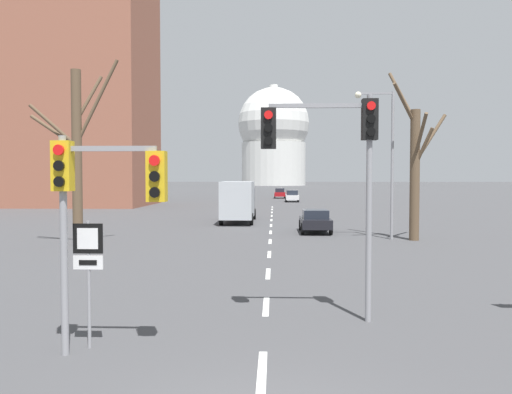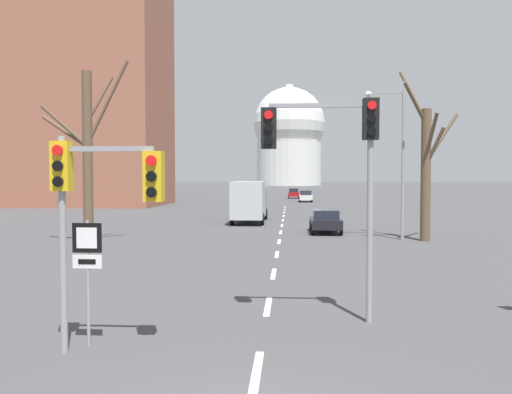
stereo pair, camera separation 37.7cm
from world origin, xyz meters
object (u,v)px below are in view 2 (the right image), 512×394
at_px(route_sign_post, 87,261).
at_px(sedan_near_left, 325,221).
at_px(traffic_signal_near_right, 335,149).
at_px(sedan_near_right, 306,196).
at_px(sedan_mid_centre, 294,193).
at_px(delivery_truck, 250,200).
at_px(traffic_signal_near_left, 95,190).
at_px(street_lamp_right, 396,149).

xyz_separation_m(route_sign_post, sedan_near_left, (6.28, 21.33, -1.00)).
bearing_deg(route_sign_post, traffic_signal_near_right, 22.07).
bearing_deg(sedan_near_right, sedan_near_left, -89.99).
distance_m(sedan_mid_centre, delivery_truck, 45.39).
height_order(traffic_signal_near_left, route_sign_post, traffic_signal_near_left).
height_order(street_lamp_right, sedan_near_left, street_lamp_right).
bearing_deg(traffic_signal_near_left, sedan_near_right, 84.48).
height_order(traffic_signal_near_right, delivery_truck, traffic_signal_near_right).
xyz_separation_m(traffic_signal_near_right, sedan_mid_centre, (-0.47, 71.42, -3.26)).
relative_size(sedan_mid_centre, delivery_truck, 0.54).
xyz_separation_m(traffic_signal_near_left, delivery_truck, (0.66, 28.66, -1.49)).
relative_size(sedan_near_left, sedan_near_right, 0.93).
bearing_deg(traffic_signal_near_right, traffic_signal_near_left, -152.84).
bearing_deg(sedan_near_left, sedan_near_right, 90.01).
bearing_deg(sedan_mid_centre, sedan_near_left, -88.23).
distance_m(street_lamp_right, sedan_near_right, 43.30).
distance_m(street_lamp_right, sedan_mid_centre, 55.80).
relative_size(sedan_near_left, sedan_mid_centre, 1.01).
xyz_separation_m(traffic_signal_near_right, sedan_near_left, (1.14, 19.25, -3.34)).
relative_size(sedan_near_right, sedan_mid_centre, 1.08).
distance_m(traffic_signal_near_left, delivery_truck, 28.71).
bearing_deg(street_lamp_right, sedan_near_right, 94.78).
distance_m(traffic_signal_near_right, sedan_near_right, 59.07).
bearing_deg(sedan_near_right, traffic_signal_near_left, -95.52).
bearing_deg(sedan_near_left, delivery_truck, 127.29).
xyz_separation_m(route_sign_post, delivery_truck, (0.99, 28.28, -0.05)).
bearing_deg(traffic_signal_near_left, route_sign_post, 130.96).
xyz_separation_m(street_lamp_right, sedan_near_right, (-3.59, 42.95, -4.20)).
relative_size(sedan_near_left, delivery_truck, 0.54).
distance_m(route_sign_post, street_lamp_right, 20.87).
relative_size(traffic_signal_near_left, traffic_signal_near_right, 0.79).
distance_m(route_sign_post, sedan_mid_centre, 73.66).
relative_size(traffic_signal_near_left, sedan_near_right, 1.02).
xyz_separation_m(route_sign_post, street_lamp_right, (9.86, 18.10, 3.27)).
distance_m(traffic_signal_near_left, sedan_near_left, 22.65).
distance_m(sedan_near_left, delivery_truck, 8.78).
height_order(sedan_near_right, sedan_mid_centre, sedan_mid_centre).
height_order(route_sign_post, street_lamp_right, street_lamp_right).
distance_m(traffic_signal_near_right, sedan_mid_centre, 71.50).
xyz_separation_m(traffic_signal_near_right, street_lamp_right, (4.72, 16.02, 0.93)).
relative_size(traffic_signal_near_right, street_lamp_right, 0.66).
height_order(sedan_near_left, sedan_mid_centre, sedan_mid_centre).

